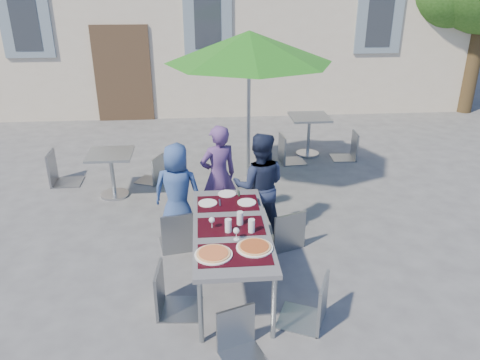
{
  "coord_description": "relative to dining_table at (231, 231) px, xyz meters",
  "views": [
    {
      "loc": [
        -0.22,
        -3.67,
        3.18
      ],
      "look_at": [
        0.23,
        1.56,
        0.89
      ],
      "focal_mm": 35.0,
      "sensor_mm": 36.0,
      "label": 1
    }
  ],
  "objects": [
    {
      "name": "pizza_near_left",
      "position": [
        -0.2,
        -0.55,
        0.07
      ],
      "size": [
        0.37,
        0.37,
        0.03
      ],
      "color": "white",
      "rests_on": "dining_table"
    },
    {
      "name": "child_0",
      "position": [
        -0.61,
        1.18,
        -0.06
      ],
      "size": [
        0.69,
        0.52,
        1.28
      ],
      "primitive_type": "imported",
      "rotation": [
        0.0,
        0.0,
        2.96
      ],
      "color": "#304A85",
      "rests_on": "ground"
    },
    {
      "name": "cafe_table_0",
      "position": [
        -1.68,
        2.49,
        -0.22
      ],
      "size": [
        0.67,
        0.67,
        0.72
      ],
      "color": "#B1B3B9",
      "rests_on": "ground"
    },
    {
      "name": "ground",
      "position": [
        -0.06,
        -0.66,
        -0.7
      ],
      "size": [
        90.0,
        90.0,
        0.0
      ],
      "primitive_type": "plane",
      "color": "#4B4B4E",
      "rests_on": "ground"
    },
    {
      "name": "dining_table",
      "position": [
        0.0,
        0.0,
        0.0
      ],
      "size": [
        0.8,
        1.85,
        0.76
      ],
      "color": "#444449",
      "rests_on": "ground"
    },
    {
      "name": "patio_umbrella",
      "position": [
        0.45,
        2.6,
        1.54
      ],
      "size": [
        2.49,
        2.49,
        2.48
      ],
      "color": "#B1B3B9",
      "rests_on": "ground"
    },
    {
      "name": "place_settings",
      "position": [
        0.0,
        0.63,
        0.06
      ],
      "size": [
        0.72,
        0.48,
        0.01
      ],
      "color": "white",
      "rests_on": "dining_table"
    },
    {
      "name": "child_2",
      "position": [
        0.44,
        1.09,
        0.02
      ],
      "size": [
        0.74,
        0.48,
        1.42
      ],
      "primitive_type": "imported",
      "rotation": [
        0.0,
        0.0,
        3.02
      ],
      "color": "#1C243E",
      "rests_on": "ground"
    },
    {
      "name": "chair_2",
      "position": [
        0.74,
        0.75,
        -0.12
      ],
      "size": [
        0.56,
        0.56,
        0.98
      ],
      "color": "gray",
      "rests_on": "ground"
    },
    {
      "name": "bg_chair_l_1",
      "position": [
        1.3,
        3.7,
        -0.1
      ],
      "size": [
        0.49,
        0.48,
        1.01
      ],
      "color": "gray",
      "rests_on": "ground"
    },
    {
      "name": "bg_chair_l_0",
      "position": [
        -2.65,
        3.07,
        -0.08
      ],
      "size": [
        0.48,
        0.48,
        1.05
      ],
      "color": "gray",
      "rests_on": "ground"
    },
    {
      "name": "bg_chair_r_1",
      "position": [
        2.5,
        3.8,
        -0.13
      ],
      "size": [
        0.46,
        0.45,
        0.97
      ],
      "color": "gray",
      "rests_on": "ground"
    },
    {
      "name": "chair_4",
      "position": [
        0.75,
        -0.68,
        -0.12
      ],
      "size": [
        0.58,
        0.58,
        0.98
      ],
      "color": "gray",
      "rests_on": "ground"
    },
    {
      "name": "pizza_near_right",
      "position": [
        0.2,
        -0.46,
        0.07
      ],
      "size": [
        0.36,
        0.36,
        0.03
      ],
      "color": "white",
      "rests_on": "dining_table"
    },
    {
      "name": "cafe_table_1",
      "position": [
        1.76,
        4.06,
        -0.16
      ],
      "size": [
        0.72,
        0.72,
        0.77
      ],
      "color": "#B1B3B9",
      "rests_on": "ground"
    },
    {
      "name": "bg_chair_r_0",
      "position": [
        -1.1,
        3.0,
        -0.18
      ],
      "size": [
        0.52,
        0.51,
        0.88
      ],
      "color": "gray",
      "rests_on": "ground"
    },
    {
      "name": "glassware",
      "position": [
        0.06,
        -0.09,
        0.13
      ],
      "size": [
        0.47,
        0.37,
        0.15
      ],
      "color": "silver",
      "rests_on": "dining_table"
    },
    {
      "name": "chair_5",
      "position": [
        0.01,
        -1.04,
        -0.2
      ],
      "size": [
        0.48,
        0.48,
        0.85
      ],
      "color": "gray",
      "rests_on": "ground"
    },
    {
      "name": "chair_1",
      "position": [
        0.03,
        1.15,
        -0.2
      ],
      "size": [
        0.41,
        0.41,
        0.85
      ],
      "color": "#90959B",
      "rests_on": "ground"
    },
    {
      "name": "chair_3",
      "position": [
        -0.66,
        -0.37,
        -0.13
      ],
      "size": [
        0.46,
        0.46,
        0.96
      ],
      "color": "gray",
      "rests_on": "ground"
    },
    {
      "name": "chair_0",
      "position": [
        -0.61,
        0.82,
        -0.1
      ],
      "size": [
        0.53,
        0.53,
        1.02
      ],
      "color": "gray",
      "rests_on": "ground"
    },
    {
      "name": "child_1",
      "position": [
        -0.07,
        1.47,
        0.02
      ],
      "size": [
        0.61,
        0.5,
        1.42
      ],
      "primitive_type": "imported",
      "rotation": [
        0.0,
        0.0,
        3.5
      ],
      "color": "#573874",
      "rests_on": "ground"
    }
  ]
}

